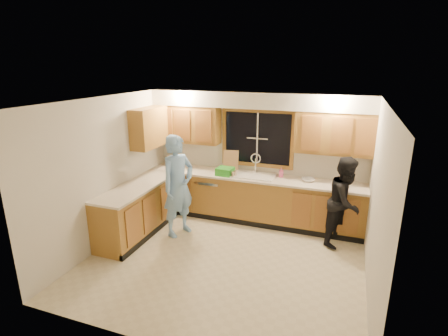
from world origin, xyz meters
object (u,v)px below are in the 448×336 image
Objects in this scene: stove at (119,223)px; woman at (345,202)px; sink at (253,178)px; man at (178,186)px; knife_block at (170,161)px; dish_crate at (225,171)px; dishwasher at (212,195)px; soap_bottle at (281,172)px; bowl at (308,180)px.

stove is 3.82m from woman.
man is (-1.09, -1.01, 0.05)m from sink.
dish_crate is at bearing -29.07° from knife_block.
sink reaches higher than dishwasher.
sink is 0.96m from dishwasher.
man is 5.96× the size of dish_crate.
sink is 0.56× the size of woman.
soap_bottle is at bearing -32.80° from man.
stove is 3.95× the size of knife_block.
dishwasher is 4.60× the size of soap_bottle.
sink is 1.48m from man.
knife_block is 2.85m from bowl.
man is at bearing 49.05° from stove.
sink is 1.05× the size of dishwasher.
man is at bearing -122.74° from dish_crate.
soap_bottle is (0.53, 0.12, 0.14)m from sink.
sink is at bearing 13.38° from dish_crate.
man reaches higher than dish_crate.
man reaches higher than stove.
dishwasher is at bearing 105.93° from woman.
sink is at bearing -25.06° from man.
soap_bottle is at bearing 13.27° from sink.
dish_crate is at bearing 107.47° from woman.
dishwasher is 2.04m from stove.
stove is at bearing 136.40° from woman.
woman is at bearing -23.34° from soap_bottle.
stove is 1.96m from knife_block.
man is at bearing -145.02° from soap_bottle.
bowl is (-0.68, 0.43, 0.17)m from woman.
dishwasher is 2.66× the size of dish_crate.
man is at bearing -154.00° from bowl.
woman is 2.27m from dish_crate.
knife_block is at bearing 172.37° from dish_crate.
knife_block is (-0.72, 1.05, 0.12)m from man.
man is (0.71, 0.82, 0.47)m from stove.
knife_block is 1.00× the size of bowl.
bowl is at bearing -41.78° from man.
sink is 1.82m from knife_block.
knife_block is (-1.81, 0.05, 0.17)m from sink.
dishwasher is at bearing -178.51° from bowl.
man is at bearing -137.28° from sink.
knife_block is at bearing 90.24° from stove.
knife_block is 1.30m from dish_crate.
dish_crate is 1.73× the size of soap_bottle.
bowl is (1.04, 0.03, 0.08)m from sink.
woman is at bearing -8.36° from dishwasher.
sink is at bearing 101.45° from woman.
stove is at bearing -134.61° from sink.
knife_block is (-0.96, 0.06, 0.62)m from dishwasher.
stove is at bearing -126.91° from dish_crate.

